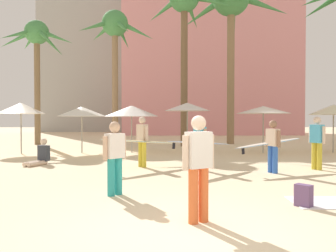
# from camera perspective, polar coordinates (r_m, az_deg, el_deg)

# --- Properties ---
(ground) EXTENTS (120.00, 120.00, 0.00)m
(ground) POSITION_cam_1_polar(r_m,az_deg,el_deg) (4.99, 4.20, -18.22)
(ground) COLOR beige
(hotel_pink) EXTENTS (18.27, 10.37, 17.74)m
(hotel_pink) POSITION_cam_1_polar(r_m,az_deg,el_deg) (39.13, 6.69, 11.86)
(hotel_pink) COLOR pink
(hotel_pink) RESTS_ON ground
(hotel_tower_gray) EXTENTS (12.09, 11.80, 24.51)m
(hotel_tower_gray) POSITION_cam_1_polar(r_m,az_deg,el_deg) (49.84, -12.52, 13.49)
(hotel_tower_gray) COLOR #A8A8A3
(hotel_tower_gray) RESTS_ON ground
(palm_tree_far_left) EXTENTS (4.91, 4.26, 7.96)m
(palm_tree_far_left) POSITION_cam_1_polar(r_m,az_deg,el_deg) (23.51, -21.57, 13.04)
(palm_tree_far_left) COLOR brown
(palm_tree_far_left) RESTS_ON ground
(palm_tree_left) EXTENTS (4.48, 4.59, 8.37)m
(palm_tree_left) POSITION_cam_1_polar(r_m,az_deg,el_deg) (21.58, -9.04, 15.20)
(palm_tree_left) COLOR #896B4C
(palm_tree_left) RESTS_ON ground
(palm_tree_right) EXTENTS (5.15, 5.28, 9.84)m
(palm_tree_right) POSITION_cam_1_polar(r_m,az_deg,el_deg) (21.02, 2.82, 19.12)
(palm_tree_right) COLOR brown
(palm_tree_right) RESTS_ON ground
(palm_tree_far_right) EXTENTS (6.89, 7.15, 10.84)m
(palm_tree_far_right) POSITION_cam_1_polar(r_m,az_deg,el_deg) (23.46, 10.77, 19.39)
(palm_tree_far_right) COLOR #896B4C
(palm_tree_far_right) RESTS_ON ground
(cafe_umbrella_0) EXTENTS (2.34, 2.34, 2.25)m
(cafe_umbrella_0) POSITION_cam_1_polar(r_m,az_deg,el_deg) (16.67, -14.56, 2.42)
(cafe_umbrella_0) COLOR gray
(cafe_umbrella_0) RESTS_ON ground
(cafe_umbrella_1) EXTENTS (2.66, 2.66, 2.31)m
(cafe_umbrella_1) POSITION_cam_1_polar(r_m,az_deg,el_deg) (16.43, -6.25, 2.57)
(cafe_umbrella_1) COLOR gray
(cafe_umbrella_1) RESTS_ON ground
(cafe_umbrella_2) EXTENTS (2.57, 2.57, 2.28)m
(cafe_umbrella_2) POSITION_cam_1_polar(r_m,az_deg,el_deg) (16.73, 16.01, 2.68)
(cafe_umbrella_2) COLOR gray
(cafe_umbrella_2) RESTS_ON ground
(cafe_umbrella_5) EXTENTS (2.20, 2.20, 2.43)m
(cafe_umbrella_5) POSITION_cam_1_polar(r_m,az_deg,el_deg) (17.36, -23.88, 2.80)
(cafe_umbrella_5) COLOR gray
(cafe_umbrella_5) RESTS_ON ground
(cafe_umbrella_6) EXTENTS (2.29, 2.29, 2.34)m
(cafe_umbrella_6) POSITION_cam_1_polar(r_m,az_deg,el_deg) (18.07, 26.49, 2.51)
(cafe_umbrella_6) COLOR gray
(cafe_umbrella_6) RESTS_ON ground
(cafe_umbrella_7) EXTENTS (2.24, 2.24, 2.45)m
(cafe_umbrella_7) POSITION_cam_1_polar(r_m,az_deg,el_deg) (16.30, 3.33, 3.30)
(cafe_umbrella_7) COLOR gray
(cafe_umbrella_7) RESTS_ON ground
(backpack) EXTENTS (0.35, 0.35, 0.42)m
(backpack) POSITION_cam_1_polar(r_m,az_deg,el_deg) (6.92, 22.25, -11.02)
(backpack) COLOR #664974
(backpack) RESTS_ON ground
(person_far_right) EXTENTS (2.40, 2.12, 1.66)m
(person_far_right) POSITION_cam_1_polar(r_m,az_deg,el_deg) (10.70, 5.54, -2.81)
(person_far_right) COLOR #B7337F
(person_far_right) RESTS_ON ground
(person_far_left) EXTENTS (2.67, 2.19, 1.73)m
(person_far_left) POSITION_cam_1_polar(r_m,az_deg,el_deg) (11.33, -4.48, -2.47)
(person_far_left) COLOR gold
(person_far_left) RESTS_ON ground
(person_mid_right) EXTENTS (2.62, 1.65, 1.62)m
(person_mid_right) POSITION_cam_1_polar(r_m,az_deg,el_deg) (10.82, 17.29, -2.89)
(person_mid_right) COLOR blue
(person_mid_right) RESTS_ON ground
(person_near_left) EXTENTS (0.49, 0.50, 1.60)m
(person_near_left) POSITION_cam_1_polar(r_m,az_deg,el_deg) (7.32, -9.11, -4.93)
(person_near_left) COLOR teal
(person_near_left) RESTS_ON ground
(person_near_right) EXTENTS (0.57, 0.39, 1.72)m
(person_near_right) POSITION_cam_1_polar(r_m,az_deg,el_deg) (5.36, 5.25, -6.48)
(person_near_right) COLOR orange
(person_near_right) RESTS_ON ground
(person_mid_center) EXTENTS (0.73, 1.01, 0.95)m
(person_mid_center) POSITION_cam_1_polar(r_m,az_deg,el_deg) (12.90, -21.01, -4.76)
(person_mid_center) COLOR beige
(person_mid_center) RESTS_ON ground
(person_mid_left) EXTENTS (0.38, 0.58, 1.73)m
(person_mid_left) POSITION_cam_1_polar(r_m,az_deg,el_deg) (11.88, 24.15, -2.29)
(person_mid_left) COLOR gold
(person_mid_left) RESTS_ON ground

